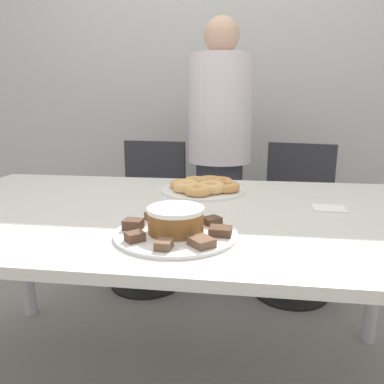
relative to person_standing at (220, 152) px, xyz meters
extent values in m
cube|color=beige|center=(-0.10, 0.63, 0.49)|extent=(8.00, 0.05, 2.60)
cube|color=silver|center=(-0.10, -0.98, -0.08)|extent=(1.83, 1.02, 0.03)
cylinder|color=silver|center=(-0.96, -0.53, -0.45)|extent=(0.06, 0.06, 0.72)
cylinder|color=silver|center=(0.75, -0.53, -0.45)|extent=(0.06, 0.06, 0.72)
cylinder|color=#383842|center=(0.00, 0.00, -0.43)|extent=(0.27, 0.27, 0.76)
cylinder|color=silver|center=(0.00, 0.00, 0.25)|extent=(0.37, 0.37, 0.60)
sphere|color=tan|center=(0.00, 0.00, 0.64)|extent=(0.20, 0.20, 0.20)
cylinder|color=black|center=(-0.44, -0.11, -0.80)|extent=(0.44, 0.44, 0.01)
cylinder|color=#262626|center=(-0.44, -0.11, -0.60)|extent=(0.06, 0.06, 0.39)
cube|color=#2D2D33|center=(-0.44, -0.11, -0.39)|extent=(0.48, 0.48, 0.04)
cube|color=#2D2D33|center=(-0.42, 0.10, -0.16)|extent=(0.40, 0.07, 0.42)
cylinder|color=black|center=(0.44, -0.11, -0.80)|extent=(0.44, 0.44, 0.01)
cylinder|color=#262626|center=(0.44, -0.11, -0.60)|extent=(0.06, 0.06, 0.39)
cube|color=#2D2D33|center=(0.44, -0.11, -0.39)|extent=(0.53, 0.53, 0.04)
cube|color=#2D2D33|center=(0.48, 0.09, -0.16)|extent=(0.39, 0.12, 0.42)
cylinder|color=white|center=(-0.04, -1.24, -0.06)|extent=(0.34, 0.34, 0.01)
cylinder|color=white|center=(-0.02, -0.72, -0.06)|extent=(0.34, 0.34, 0.01)
cylinder|color=brown|center=(-0.04, -1.24, -0.03)|extent=(0.15, 0.15, 0.06)
cylinder|color=white|center=(-0.04, -1.24, 0.01)|extent=(0.15, 0.15, 0.01)
cube|color=brown|center=(-0.12, -1.15, -0.04)|extent=(0.07, 0.07, 0.02)
cube|color=#513828|center=(-0.16, -1.23, -0.04)|extent=(0.05, 0.05, 0.03)
cube|color=brown|center=(-0.13, -1.32, -0.04)|extent=(0.06, 0.06, 0.02)
cube|color=brown|center=(-0.05, -1.36, -0.05)|extent=(0.04, 0.05, 0.02)
cube|color=brown|center=(0.04, -1.33, -0.05)|extent=(0.08, 0.08, 0.02)
cube|color=#513828|center=(0.08, -1.25, -0.04)|extent=(0.06, 0.05, 0.02)
cube|color=#513828|center=(0.05, -1.16, -0.05)|extent=(0.06, 0.06, 0.02)
cube|color=#513828|center=(-0.03, -1.12, -0.04)|extent=(0.05, 0.06, 0.03)
torus|color=#C68447|center=(-0.02, -0.72, -0.04)|extent=(0.11, 0.11, 0.04)
torus|color=tan|center=(-0.11, -0.70, -0.04)|extent=(0.12, 0.12, 0.03)
torus|color=#E5AD66|center=(-0.08, -0.77, -0.04)|extent=(0.11, 0.11, 0.04)
torus|color=tan|center=(-0.03, -0.82, -0.04)|extent=(0.11, 0.11, 0.04)
torus|color=#E5AD66|center=(0.01, -0.77, -0.04)|extent=(0.12, 0.12, 0.04)
torus|color=#D18E4C|center=(0.07, -0.74, -0.04)|extent=(0.12, 0.12, 0.04)
torus|color=#C68447|center=(0.04, -0.67, -0.04)|extent=(0.12, 0.12, 0.04)
torus|color=#D18E4C|center=(0.00, -0.64, -0.04)|extent=(0.11, 0.11, 0.03)
torus|color=tan|center=(-0.06, -0.65, -0.04)|extent=(0.11, 0.11, 0.03)
cube|color=white|center=(0.43, -0.92, -0.06)|extent=(0.11, 0.09, 0.01)
camera|label=1|loc=(0.14, -2.19, 0.29)|focal=35.00mm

